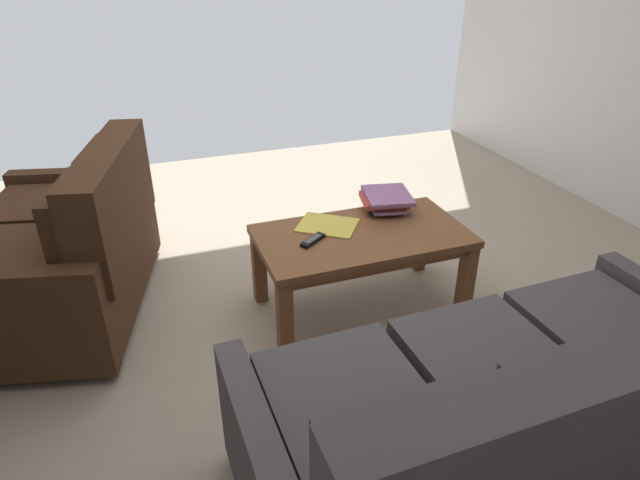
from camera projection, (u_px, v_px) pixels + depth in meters
ground_plane at (307, 307)px, 3.05m from camera, size 5.21×5.26×0.01m
sofa_main at (514, 419)px, 1.86m from camera, size 1.85×0.93×0.86m
loveseat_near at (67, 250)px, 2.84m from camera, size 1.10×1.43×0.92m
coffee_table at (362, 245)px, 2.87m from camera, size 1.10×0.59×0.46m
book_stack at (385, 200)px, 3.07m from camera, size 0.32×0.34×0.09m
tv_remote at (312, 240)px, 2.74m from camera, size 0.16×0.13×0.02m
loose_magazine at (327, 225)px, 2.90m from camera, size 0.39×0.37×0.01m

